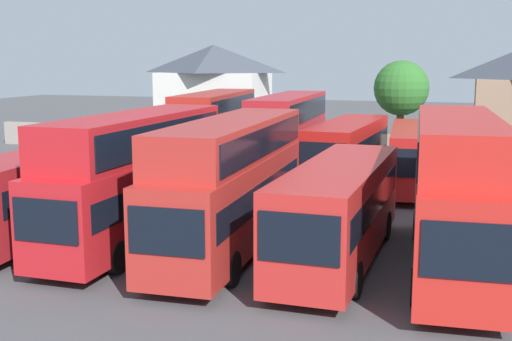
% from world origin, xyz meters
% --- Properties ---
extents(ground, '(140.00, 140.00, 0.00)m').
position_xyz_m(ground, '(0.00, 18.00, 0.00)').
color(ground, '#4C4C4F').
extents(depot_boundary_wall, '(56.00, 0.50, 1.80)m').
position_xyz_m(depot_boundary_wall, '(0.00, 23.29, 0.90)').
color(depot_boundary_wall, gray).
rests_on(depot_boundary_wall, ground).
extents(bus_1, '(3.15, 10.79, 3.35)m').
position_xyz_m(bus_1, '(-7.68, -0.06, 1.92)').
color(bus_1, '#B21F25').
rests_on(bus_1, ground).
extents(bus_2, '(2.69, 11.09, 4.91)m').
position_xyz_m(bus_2, '(-3.71, -0.30, 2.77)').
color(bus_2, red).
rests_on(bus_2, ground).
extents(bus_3, '(2.99, 11.87, 4.77)m').
position_xyz_m(bus_3, '(0.05, -0.13, 2.70)').
color(bus_3, '#AD2822').
rests_on(bus_3, ground).
extents(bus_4, '(2.79, 10.93, 3.40)m').
position_xyz_m(bus_4, '(4.05, -0.34, 1.94)').
color(bus_4, red).
rests_on(bus_4, ground).
extents(bus_5, '(3.28, 11.70, 5.08)m').
position_xyz_m(bus_5, '(7.84, -0.12, 2.86)').
color(bus_5, red).
rests_on(bus_5, ground).
extents(bus_6, '(3.22, 10.46, 5.02)m').
position_xyz_m(bus_6, '(-5.67, 13.07, 2.82)').
color(bus_6, '#B2251C').
rests_on(bus_6, ground).
extents(bus_7, '(2.83, 11.44, 4.91)m').
position_xyz_m(bus_7, '(-1.47, 13.72, 2.77)').
color(bus_7, '#B22027').
rests_on(bus_7, ground).
extents(bus_8, '(3.15, 10.73, 3.53)m').
position_xyz_m(bus_8, '(1.97, 13.47, 2.01)').
color(bus_8, red).
rests_on(bus_8, ground).
extents(bus_9, '(3.32, 10.49, 3.33)m').
position_xyz_m(bus_9, '(5.62, 13.53, 1.91)').
color(bus_9, red).
rests_on(bus_9, ground).
extents(house_terrace_left, '(9.51, 6.35, 8.13)m').
position_xyz_m(house_terrace_left, '(-13.40, 33.11, 4.15)').
color(house_terrace_left, silver).
rests_on(house_terrace_left, ground).
extents(tree_behind_wall, '(3.90, 3.90, 6.82)m').
position_xyz_m(tree_behind_wall, '(3.65, 25.79, 4.82)').
color(tree_behind_wall, brown).
rests_on(tree_behind_wall, ground).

